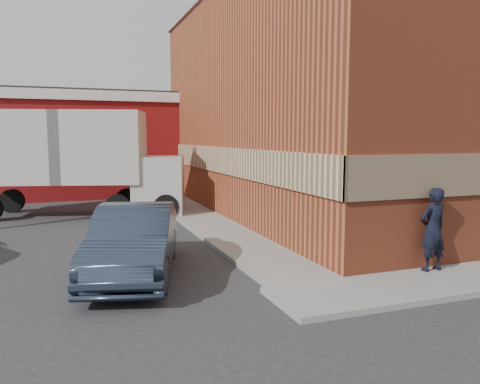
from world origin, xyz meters
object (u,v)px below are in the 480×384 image
object	(u,v)px
warehouse	(32,144)
sedan	(134,241)
man	(433,229)
box_truck	(81,156)
brick_building	(371,103)

from	to	relation	value
warehouse	sedan	bearing A→B (deg)	-79.71
man	box_truck	world-z (taller)	box_truck
warehouse	brick_building	bearing A→B (deg)	-37.20
brick_building	sedan	bearing A→B (deg)	-148.62
sedan	man	bearing A→B (deg)	-5.28
sedan	box_truck	bearing A→B (deg)	110.38
warehouse	man	size ratio (longest dim) A/B	8.44
box_truck	sedan	bearing A→B (deg)	-68.98
brick_building	man	bearing A→B (deg)	-117.46
man	box_truck	size ratio (longest dim) A/B	0.22
man	sedan	distance (m)	6.88
man	sedan	xyz separation A→B (m)	(-6.45, 2.38, -0.28)
warehouse	sedan	size ratio (longest dim) A/B	3.32
brick_building	sedan	world-z (taller)	brick_building
brick_building	warehouse	bearing A→B (deg)	142.80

